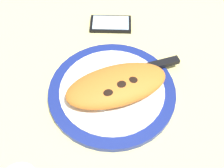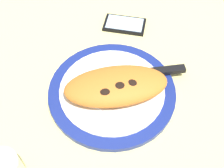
% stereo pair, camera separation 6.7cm
% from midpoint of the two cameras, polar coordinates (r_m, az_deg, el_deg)
% --- Properties ---
extents(ground_plane, '(1.50, 1.50, 0.03)m').
position_cam_midpoint_polar(ground_plane, '(0.71, 2.69, -2.72)').
color(ground_plane, '#E5D684').
extents(plate, '(0.31, 0.31, 0.02)m').
position_cam_midpoint_polar(plate, '(0.69, 2.76, -1.64)').
color(plate, navy).
rests_on(plate, ground_plane).
extents(calzone, '(0.26, 0.18, 0.05)m').
position_cam_midpoint_polar(calzone, '(0.66, 3.72, -0.56)').
color(calzone, orange).
rests_on(calzone, plate).
extents(fork, '(0.16, 0.06, 0.00)m').
position_cam_midpoint_polar(fork, '(0.64, 2.36, -5.64)').
color(fork, silver).
rests_on(fork, plate).
extents(knife, '(0.22, 0.08, 0.01)m').
position_cam_midpoint_polar(knife, '(0.72, 11.02, 2.16)').
color(knife, silver).
rests_on(knife, plate).
extents(smartphone, '(0.12, 0.07, 0.01)m').
position_cam_midpoint_polar(smartphone, '(0.85, 4.47, 11.62)').
color(smartphone, black).
rests_on(smartphone, ground_plane).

